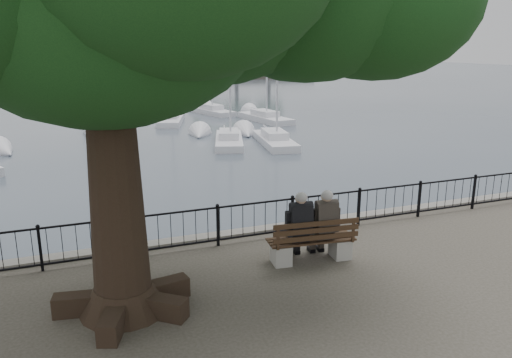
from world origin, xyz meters
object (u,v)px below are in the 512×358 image
bench (312,246)px  person_right (323,226)px  person_left (298,229)px  lion_monument (121,80)px

bench → person_right: size_ratio=1.23×
person_left → person_right: bearing=-6.2°
person_left → lion_monument: bearing=88.2°
bench → person_left: size_ratio=1.23×
bench → person_right: bearing=14.3°
bench → person_right: (0.32, 0.08, 0.40)m
person_left → lion_monument: (1.56, 48.94, 0.30)m
person_right → lion_monument: lion_monument is taller
person_left → lion_monument: 48.96m
bench → lion_monument: bearing=88.5°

